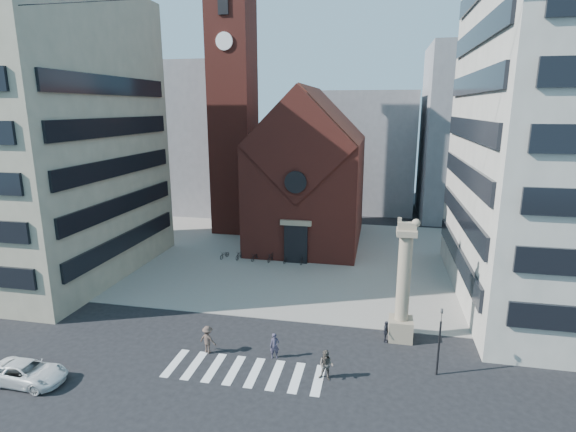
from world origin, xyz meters
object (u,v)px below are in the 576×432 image
object	(u,v)px
lion_column	(403,292)
pedestrian_2	(386,332)
traffic_light	(439,340)
scooter_0	(225,255)
white_car	(27,373)
pedestrian_0	(275,346)
pedestrian_1	(326,365)

from	to	relation	value
lion_column	pedestrian_2	world-z (taller)	lion_column
traffic_light	scooter_0	world-z (taller)	traffic_light
lion_column	white_car	bearing A→B (deg)	-155.85
scooter_0	pedestrian_0	bearing A→B (deg)	-43.08
lion_column	pedestrian_1	size ratio (longest dim) A/B	4.68
lion_column	pedestrian_1	xyz separation A→B (m)	(-4.48, -5.81, -2.53)
traffic_light	white_car	bearing A→B (deg)	-166.49
traffic_light	pedestrian_2	world-z (taller)	traffic_light
pedestrian_1	scooter_0	bearing A→B (deg)	130.22
white_car	pedestrian_1	world-z (taller)	pedestrian_1
pedestrian_1	scooter_0	world-z (taller)	pedestrian_1
white_car	pedestrian_0	size ratio (longest dim) A/B	2.75
lion_column	scooter_0	world-z (taller)	lion_column
white_car	pedestrian_2	xyz separation A→B (m)	(20.51, 9.01, 0.12)
lion_column	pedestrian_0	size ratio (longest dim) A/B	5.17
traffic_light	pedestrian_2	distance (m)	4.76
traffic_light	white_car	distance (m)	24.24
pedestrian_1	pedestrian_2	bearing A→B (deg)	62.33
pedestrian_0	pedestrian_2	size ratio (longest dim) A/B	1.10
pedestrian_0	scooter_0	bearing A→B (deg)	99.95
pedestrian_0	pedestrian_2	distance (m)	7.81
lion_column	pedestrian_0	distance (m)	9.37
traffic_light	white_car	world-z (taller)	traffic_light
lion_column	scooter_0	size ratio (longest dim) A/B	5.71
pedestrian_2	scooter_0	bearing A→B (deg)	62.73
lion_column	traffic_light	distance (m)	4.62
white_car	pedestrian_0	world-z (taller)	pedestrian_0
pedestrian_1	lion_column	bearing A→B (deg)	58.55
white_car	scooter_0	bearing A→B (deg)	-8.66
pedestrian_0	pedestrian_1	xyz separation A→B (m)	(3.51, -1.69, 0.09)
pedestrian_0	pedestrian_2	xyz separation A→B (m)	(6.99, 3.49, -0.08)
pedestrian_2	scooter_0	size ratio (longest dim) A/B	1.00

